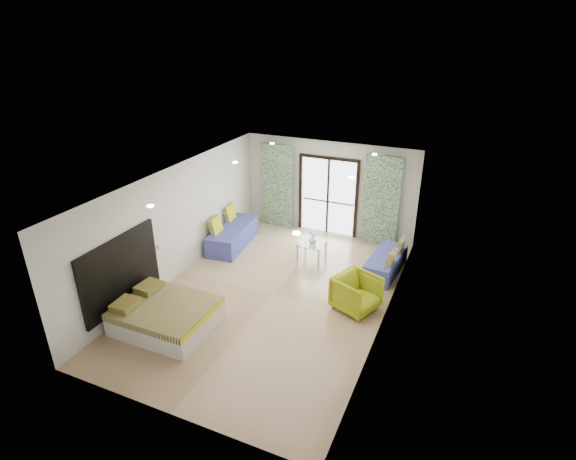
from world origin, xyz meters
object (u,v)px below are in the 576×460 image
at_px(daybed_left, 232,235).
at_px(coffee_table, 312,244).
at_px(daybed_right, 386,263).
at_px(armchair, 356,291).
at_px(bed, 165,315).

xyz_separation_m(daybed_left, coffee_table, (2.30, 0.16, 0.09)).
height_order(daybed_right, coffee_table, daybed_right).
bearing_deg(armchair, bed, 144.85).
xyz_separation_m(bed, coffee_table, (1.65, 3.94, 0.12)).
height_order(bed, daybed_left, daybed_left).
relative_size(bed, armchair, 2.15).
bearing_deg(coffee_table, armchair, -46.66).
height_order(coffee_table, armchair, armchair).
height_order(daybed_left, armchair, daybed_left).
height_order(daybed_left, coffee_table, daybed_left).
bearing_deg(daybed_right, bed, -127.08).
relative_size(daybed_right, armchair, 2.00).
bearing_deg(daybed_right, coffee_table, -173.85).
distance_m(bed, armchair, 3.98).
relative_size(bed, daybed_right, 1.08).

